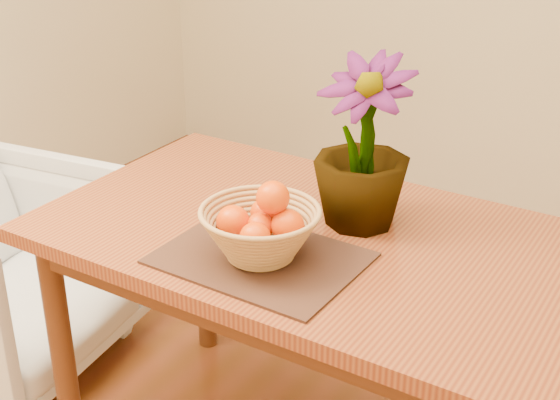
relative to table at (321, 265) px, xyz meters
The scene contains 5 objects.
table is the anchor object (origin of this frame).
placemat 0.21m from the table, 106.63° to the right, with size 0.45×0.34×0.01m, color #3D2016.
wicker_basket 0.25m from the table, 106.63° to the right, with size 0.28×0.28×0.11m.
orange_pile 0.27m from the table, 105.86° to the right, with size 0.19×0.18×0.14m.
potted_plant 0.32m from the table, 63.23° to the left, with size 0.24×0.24×0.42m, color #154413.
Camera 1 is at (0.81, -1.18, 1.63)m, focal length 50.00 mm.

